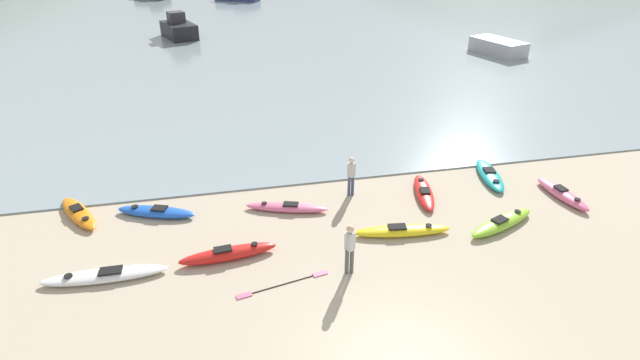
{
  "coord_description": "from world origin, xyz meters",
  "views": [
    {
      "loc": [
        -3.75,
        -7.67,
        9.41
      ],
      "look_at": [
        -0.18,
        8.78,
        0.5
      ],
      "focal_mm": 28.0,
      "sensor_mm": 36.0,
      "label": 1
    }
  ],
  "objects_px": {
    "kayak_on_sand_8": "(228,253)",
    "kayak_on_sand_1": "(287,207)",
    "person_near_foreground": "(350,246)",
    "kayak_on_sand_9": "(562,194)",
    "kayak_on_sand_3": "(105,275)",
    "person_near_waterline": "(351,174)",
    "kayak_on_sand_7": "(156,212)",
    "moored_boat_1": "(179,29)",
    "moored_boat_3": "(498,47)",
    "kayak_on_sand_6": "(402,230)",
    "loose_paddle": "(283,284)",
    "kayak_on_sand_0": "(424,192)",
    "kayak_on_sand_4": "(502,223)",
    "kayak_on_sand_5": "(79,213)",
    "kayak_on_sand_2": "(490,175)"
  },
  "relations": [
    {
      "from": "kayak_on_sand_7",
      "to": "kayak_on_sand_8",
      "type": "height_order",
      "value": "kayak_on_sand_8"
    },
    {
      "from": "kayak_on_sand_3",
      "to": "person_near_waterline",
      "type": "distance_m",
      "value": 9.01
    },
    {
      "from": "kayak_on_sand_2",
      "to": "kayak_on_sand_3",
      "type": "height_order",
      "value": "kayak_on_sand_2"
    },
    {
      "from": "person_near_waterline",
      "to": "kayak_on_sand_8",
      "type": "bearing_deg",
      "value": -147.36
    },
    {
      "from": "kayak_on_sand_4",
      "to": "kayak_on_sand_8",
      "type": "xyz_separation_m",
      "value": [
        -9.24,
        0.16,
        0.02
      ]
    },
    {
      "from": "kayak_on_sand_7",
      "to": "person_near_waterline",
      "type": "bearing_deg",
      "value": -0.41
    },
    {
      "from": "kayak_on_sand_0",
      "to": "kayak_on_sand_4",
      "type": "bearing_deg",
      "value": -55.84
    },
    {
      "from": "kayak_on_sand_5",
      "to": "person_near_foreground",
      "type": "height_order",
      "value": "person_near_foreground"
    },
    {
      "from": "kayak_on_sand_5",
      "to": "kayak_on_sand_9",
      "type": "distance_m",
      "value": 17.74
    },
    {
      "from": "kayak_on_sand_0",
      "to": "moored_boat_3",
      "type": "distance_m",
      "value": 24.04
    },
    {
      "from": "kayak_on_sand_1",
      "to": "kayak_on_sand_2",
      "type": "distance_m",
      "value": 8.47
    },
    {
      "from": "moored_boat_1",
      "to": "moored_boat_3",
      "type": "bearing_deg",
      "value": -24.65
    },
    {
      "from": "person_near_foreground",
      "to": "kayak_on_sand_9",
      "type": "bearing_deg",
      "value": 16.29
    },
    {
      "from": "kayak_on_sand_5",
      "to": "loose_paddle",
      "type": "relative_size",
      "value": 1.0
    },
    {
      "from": "moored_boat_1",
      "to": "loose_paddle",
      "type": "bearing_deg",
      "value": -83.49
    },
    {
      "from": "kayak_on_sand_1",
      "to": "kayak_on_sand_5",
      "type": "height_order",
      "value": "kayak_on_sand_5"
    },
    {
      "from": "kayak_on_sand_0",
      "to": "kayak_on_sand_9",
      "type": "height_order",
      "value": "kayak_on_sand_9"
    },
    {
      "from": "kayak_on_sand_0",
      "to": "kayak_on_sand_5",
      "type": "xyz_separation_m",
      "value": [
        -12.54,
        1.17,
        0.0
      ]
    },
    {
      "from": "kayak_on_sand_8",
      "to": "moored_boat_1",
      "type": "xyz_separation_m",
      "value": [
        -2.47,
        32.92,
        0.62
      ]
    },
    {
      "from": "person_near_waterline",
      "to": "moored_boat_1",
      "type": "bearing_deg",
      "value": 103.62
    },
    {
      "from": "kayak_on_sand_8",
      "to": "kayak_on_sand_9",
      "type": "distance_m",
      "value": 12.57
    },
    {
      "from": "kayak_on_sand_2",
      "to": "kayak_on_sand_6",
      "type": "relative_size",
      "value": 0.88
    },
    {
      "from": "kayak_on_sand_5",
      "to": "kayak_on_sand_8",
      "type": "relative_size",
      "value": 0.89
    },
    {
      "from": "kayak_on_sand_7",
      "to": "person_near_foreground",
      "type": "relative_size",
      "value": 1.75
    },
    {
      "from": "kayak_on_sand_8",
      "to": "kayak_on_sand_1",
      "type": "bearing_deg",
      "value": 47.81
    },
    {
      "from": "kayak_on_sand_0",
      "to": "loose_paddle",
      "type": "bearing_deg",
      "value": -146.13
    },
    {
      "from": "kayak_on_sand_5",
      "to": "moored_boat_3",
      "type": "height_order",
      "value": "moored_boat_3"
    },
    {
      "from": "kayak_on_sand_2",
      "to": "kayak_on_sand_7",
      "type": "relative_size",
      "value": 1.01
    },
    {
      "from": "kayak_on_sand_0",
      "to": "moored_boat_1",
      "type": "bearing_deg",
      "value": 108.08
    },
    {
      "from": "kayak_on_sand_8",
      "to": "person_near_foreground",
      "type": "relative_size",
      "value": 1.84
    },
    {
      "from": "kayak_on_sand_4",
      "to": "person_near_waterline",
      "type": "height_order",
      "value": "person_near_waterline"
    },
    {
      "from": "kayak_on_sand_6",
      "to": "kayak_on_sand_9",
      "type": "relative_size",
      "value": 1.24
    },
    {
      "from": "moored_boat_3",
      "to": "loose_paddle",
      "type": "xyz_separation_m",
      "value": [
        -20.15,
        -23.48,
        -0.57
      ]
    },
    {
      "from": "kayak_on_sand_1",
      "to": "kayak_on_sand_8",
      "type": "height_order",
      "value": "kayak_on_sand_8"
    },
    {
      "from": "kayak_on_sand_1",
      "to": "person_near_waterline",
      "type": "height_order",
      "value": "person_near_waterline"
    },
    {
      "from": "kayak_on_sand_7",
      "to": "person_near_waterline",
      "type": "relative_size",
      "value": 1.85
    },
    {
      "from": "kayak_on_sand_2",
      "to": "loose_paddle",
      "type": "height_order",
      "value": "kayak_on_sand_2"
    },
    {
      "from": "kayak_on_sand_8",
      "to": "kayak_on_sand_7",
      "type": "bearing_deg",
      "value": 127.34
    },
    {
      "from": "kayak_on_sand_6",
      "to": "kayak_on_sand_7",
      "type": "relative_size",
      "value": 1.15
    },
    {
      "from": "kayak_on_sand_2",
      "to": "person_near_foreground",
      "type": "distance_m",
      "value": 8.6
    },
    {
      "from": "kayak_on_sand_7",
      "to": "loose_paddle",
      "type": "height_order",
      "value": "kayak_on_sand_7"
    },
    {
      "from": "kayak_on_sand_7",
      "to": "moored_boat_3",
      "type": "relative_size",
      "value": 0.63
    },
    {
      "from": "kayak_on_sand_4",
      "to": "loose_paddle",
      "type": "bearing_deg",
      "value": -169.44
    },
    {
      "from": "kayak_on_sand_6",
      "to": "loose_paddle",
      "type": "distance_m",
      "value": 4.6
    },
    {
      "from": "kayak_on_sand_8",
      "to": "kayak_on_sand_0",
      "type": "bearing_deg",
      "value": 17.96
    },
    {
      "from": "loose_paddle",
      "to": "person_near_foreground",
      "type": "bearing_deg",
      "value": 3.91
    },
    {
      "from": "person_near_waterline",
      "to": "kayak_on_sand_6",
      "type": "bearing_deg",
      "value": -71.8
    },
    {
      "from": "kayak_on_sand_0",
      "to": "person_near_foreground",
      "type": "xyz_separation_m",
      "value": [
        -4.01,
        -3.9,
        0.82
      ]
    },
    {
      "from": "kayak_on_sand_2",
      "to": "loose_paddle",
      "type": "bearing_deg",
      "value": -152.37
    },
    {
      "from": "kayak_on_sand_1",
      "to": "person_near_foreground",
      "type": "distance_m",
      "value": 4.2
    }
  ]
}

